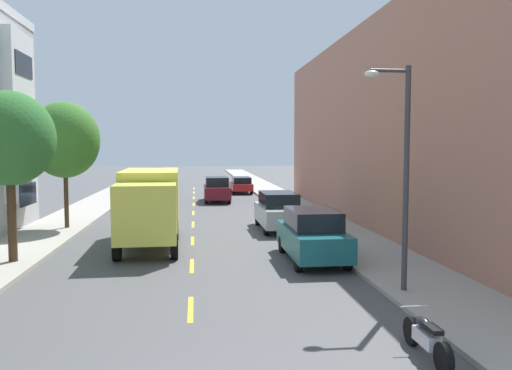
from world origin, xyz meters
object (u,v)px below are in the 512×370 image
Objects in this scene: street_tree_third at (65,140)px; street_lamp at (401,161)px; parked_suv_silver at (278,211)px; parked_hatchback_sky at (135,194)px; street_tree_second at (9,139)px; parked_suv_teal at (312,235)px; parked_wagon_black at (145,186)px; parked_suv_navy at (156,176)px; moving_burgundy_sedan at (217,189)px; parked_motorcycle at (426,338)px; parked_wagon_red at (241,184)px; delivery_box_truck at (150,203)px.

street_tree_third is 1.00× the size of street_lamp.
parked_hatchback_sky is (-8.73, 13.28, -0.23)m from parked_suv_silver.
parked_suv_silver reaches higher than parked_hatchback_sky.
street_tree_second reaches higher than parked_suv_teal.
parked_wagon_black is (-10.24, 32.72, -3.06)m from street_lamp.
street_lamp is 34.42m from parked_wagon_black.
parked_suv_silver is 15.89m from parked_hatchback_sky.
parked_suv_navy and moving_burgundy_sedan have the same top height.
parked_suv_teal is 9.12m from parked_motorcycle.
street_tree_second is 7.90m from street_tree_third.
parked_wagon_red is at bearing 90.64° from parked_motorcycle.
street_tree_third is at bearing 90.00° from street_tree_second.
parked_suv_silver is 2.35× the size of parked_motorcycle.
delivery_box_truck is at bearing -103.81° from parked_wagon_red.
parked_hatchback_sky is at bearing 112.09° from street_lamp.
parked_suv_silver is 22.41m from parked_wagon_black.
parked_wagon_black is 0.98× the size of parked_suv_teal.
delivery_box_truck is 17.09m from parked_hatchback_sky.
street_tree_third reaches higher than parked_suv_teal.
parked_wagon_black is 12.00m from parked_suv_navy.
parked_motorcycle is at bearing -89.36° from parked_wagon_red.
parked_hatchback_sky is 1.97× the size of parked_motorcycle.
parked_suv_silver is at bearing -75.22° from parked_suv_navy.
parked_suv_teal is at bearing -66.83° from parked_hatchback_sky.
parked_wagon_red is 1.17× the size of parked_hatchback_sky.
parked_suv_teal is 21.63m from moving_burgundy_sedan.
parked_suv_navy is 19.49m from moving_burgundy_sedan.
parked_motorcycle is at bearing -40.83° from street_tree_second.
parked_suv_navy reaches higher than parked_wagon_red.
street_lamp is 1.32× the size of parked_suv_navy.
parked_suv_teal is at bearing -30.85° from delivery_box_truck.
street_tree_second is at bearing 139.17° from parked_motorcycle.
delivery_box_truck is at bearing -86.17° from parked_suv_navy.
parked_suv_teal is at bearing -77.71° from parked_suv_navy.
street_tree_third is 7.11m from delivery_box_truck.
delivery_box_truck reaches higher than parked_wagon_black.
street_tree_third is 31.83m from parked_suv_navy.
parked_wagon_black is 29.35m from parked_suv_teal.
delivery_box_truck is at bearing -149.88° from parked_suv_silver.
street_lamp reaches higher than street_tree_second.
parked_suv_teal reaches higher than parked_wagon_red.
street_lamp is 12.50m from parked_suv_silver.
parked_motorcycle is at bearing -84.49° from moving_burgundy_sedan.
delivery_box_truck is 1.52× the size of parked_suv_navy.
street_tree_second is at bearing -90.00° from street_tree_third.
parked_hatchback_sky is 6.21m from moving_burgundy_sedan.
parked_wagon_black is at bearing 107.42° from parked_suv_teal.
delivery_box_truck reaches higher than parked_suv_teal.
parked_wagon_black and parked_wagon_red have the same top height.
street_lamp reaches higher than parked_suv_silver.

